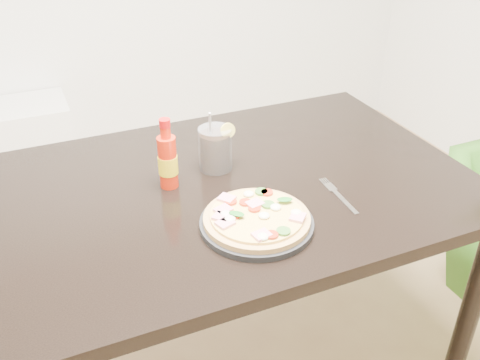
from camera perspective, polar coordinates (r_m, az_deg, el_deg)
name	(u,v)px	position (r m, az deg, el deg)	size (l,w,h in m)	color
dining_table	(223,209)	(1.54, -1.78, -3.08)	(1.40, 0.90, 0.75)	black
plate	(257,224)	(1.33, 1.79, -4.68)	(0.28, 0.28, 0.02)	black
pizza	(256,217)	(1.32, 1.75, -3.97)	(0.26, 0.26, 0.03)	tan
hot_sauce_bottle	(168,160)	(1.46, -7.72, 2.08)	(0.06, 0.06, 0.20)	red
cola_cup	(215,150)	(1.55, -2.64, 3.26)	(0.10, 0.10, 0.19)	black
fork	(337,195)	(1.47, 10.36, -1.54)	(0.03, 0.19, 0.00)	silver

